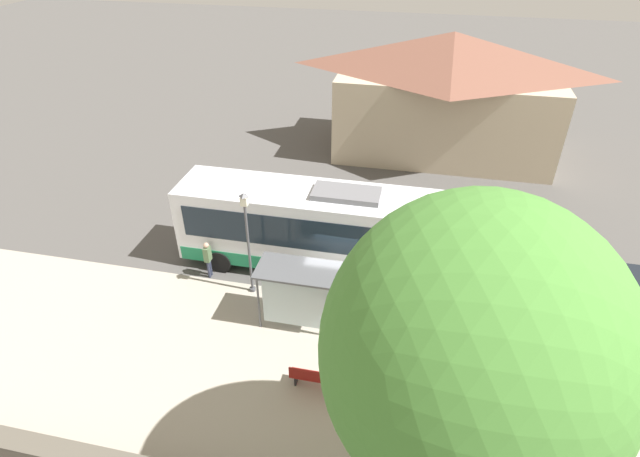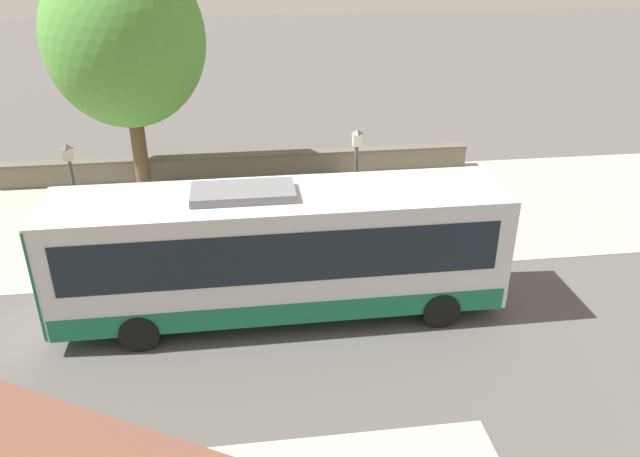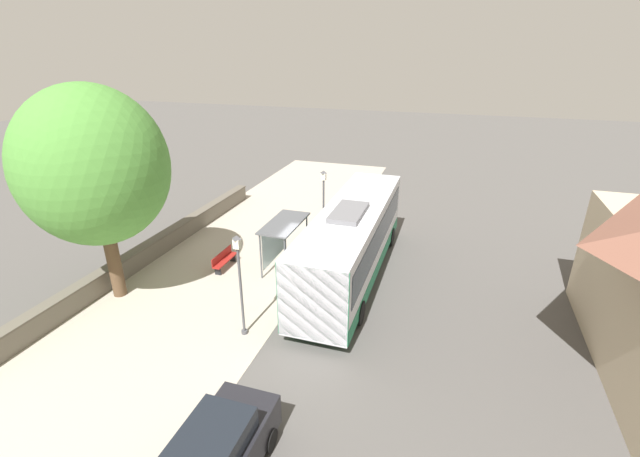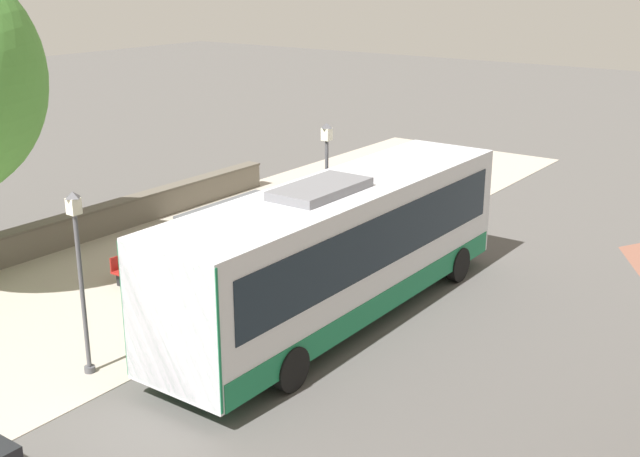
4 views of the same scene
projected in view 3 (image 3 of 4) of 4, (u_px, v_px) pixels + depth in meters
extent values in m
plane|color=#514F4C|center=(307.00, 282.00, 20.29)|extent=(120.00, 120.00, 0.00)
cube|color=#ADA393|center=(223.00, 268.00, 21.55)|extent=(9.00, 44.00, 0.02)
cube|color=#6B6356|center=(154.00, 249.00, 22.52)|extent=(0.50, 20.00, 0.93)
cube|color=#5B5449|center=(153.00, 240.00, 22.32)|extent=(0.60, 20.00, 0.08)
cube|color=silver|center=(352.00, 239.00, 20.02)|extent=(2.60, 11.81, 3.08)
cube|color=black|center=(353.00, 231.00, 19.86)|extent=(2.64, 10.87, 1.35)
cube|color=#197247|center=(352.00, 262.00, 20.50)|extent=(2.64, 11.58, 0.62)
cube|color=#197247|center=(312.00, 305.00, 14.87)|extent=(2.64, 0.06, 2.95)
cube|color=black|center=(377.00, 180.00, 24.68)|extent=(1.95, 0.08, 0.43)
cube|color=slate|center=(349.00, 212.00, 18.60)|extent=(1.30, 2.60, 0.22)
cylinder|color=black|center=(348.00, 231.00, 24.57)|extent=(0.30, 1.00, 1.00)
cylinder|color=black|center=(391.00, 237.00, 23.88)|extent=(0.30, 1.00, 1.00)
cylinder|color=black|center=(302.00, 302.00, 17.73)|extent=(0.30, 1.00, 1.00)
cylinder|color=black|center=(359.00, 313.00, 17.05)|extent=(0.30, 1.00, 1.00)
cylinder|color=#515459|center=(285.00, 260.00, 19.78)|extent=(0.08, 0.08, 2.32)
cylinder|color=#515459|center=(307.00, 235.00, 22.44)|extent=(0.08, 0.08, 2.32)
cylinder|color=#515459|center=(261.00, 257.00, 20.13)|extent=(0.08, 0.08, 2.32)
cylinder|color=#515459|center=(285.00, 232.00, 22.79)|extent=(0.08, 0.08, 2.32)
cube|color=#515459|center=(284.00, 223.00, 20.82)|extent=(1.53, 3.34, 0.08)
cube|color=silver|center=(274.00, 242.00, 21.41)|extent=(0.03, 2.73, 1.86)
cylinder|color=#2D3347|center=(341.00, 230.00, 25.01)|extent=(0.12, 0.12, 0.80)
cylinder|color=#2D3347|center=(344.00, 230.00, 24.97)|extent=(0.12, 0.12, 0.80)
cube|color=#59724C|center=(343.00, 219.00, 24.71)|extent=(0.34, 0.22, 0.65)
sphere|color=tan|center=(343.00, 212.00, 24.54)|extent=(0.22, 0.22, 0.22)
cube|color=maroon|center=(225.00, 260.00, 21.36)|extent=(0.40, 1.87, 0.06)
cube|color=maroon|center=(222.00, 256.00, 21.31)|extent=(0.04, 1.87, 0.40)
cube|color=black|center=(218.00, 271.00, 20.79)|extent=(0.32, 0.06, 0.45)
cube|color=black|center=(233.00, 258.00, 22.10)|extent=(0.32, 0.06, 0.45)
cylinder|color=#4C4C51|center=(323.00, 248.00, 23.50)|extent=(0.24, 0.24, 0.16)
cylinder|color=#4C4C51|center=(323.00, 216.00, 22.76)|extent=(0.10, 0.10, 3.98)
cube|color=silver|center=(324.00, 176.00, 21.91)|extent=(0.24, 0.24, 0.35)
pyramid|color=#4C4C51|center=(324.00, 172.00, 21.81)|extent=(0.28, 0.28, 0.14)
cylinder|color=#4C4C51|center=(244.00, 332.00, 16.57)|extent=(0.24, 0.24, 0.16)
cylinder|color=#4C4C51|center=(241.00, 293.00, 15.88)|extent=(0.10, 0.10, 3.69)
cube|color=silver|center=(237.00, 244.00, 15.09)|extent=(0.24, 0.24, 0.35)
pyramid|color=#4C4C51|center=(237.00, 237.00, 15.00)|extent=(0.28, 0.28, 0.14)
cylinder|color=brown|center=(112.00, 251.00, 18.40)|extent=(0.57, 0.57, 4.30)
ellipsoid|color=#4C8C38|center=(94.00, 166.00, 16.94)|extent=(5.83, 5.83, 6.41)
cube|color=black|center=(210.00, 443.00, 10.17)|extent=(1.50, 2.21, 0.61)
cylinder|color=black|center=(216.00, 425.00, 12.19)|extent=(0.22, 0.64, 0.64)
cylinder|color=black|center=(270.00, 440.00, 11.72)|extent=(0.22, 0.64, 0.64)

